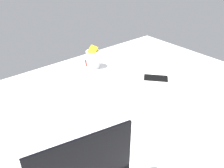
# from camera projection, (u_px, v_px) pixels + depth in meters

# --- Properties ---
(bed_mattress) EXTENTS (1.80, 1.40, 0.18)m
(bed_mattress) POSITION_uv_depth(u_px,v_px,m) (125.00, 125.00, 1.22)
(bed_mattress) COLOR white
(bed_mattress) RESTS_ON ground
(laptop) EXTENTS (0.37, 0.29, 0.23)m
(laptop) POSITION_uv_depth(u_px,v_px,m) (75.00, 165.00, 0.83)
(laptop) COLOR #B7BABC
(laptop) RESTS_ON bed_mattress
(snack_cup) EXTENTS (0.09, 0.10, 0.15)m
(snack_cup) POSITION_uv_depth(u_px,v_px,m) (93.00, 58.00, 1.56)
(snack_cup) COLOR silver
(snack_cup) RESTS_ON bed_mattress
(cell_phone) EXTENTS (0.14, 0.15, 0.01)m
(cell_phone) POSITION_uv_depth(u_px,v_px,m) (156.00, 78.00, 1.45)
(cell_phone) COLOR black
(cell_phone) RESTS_ON bed_mattress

